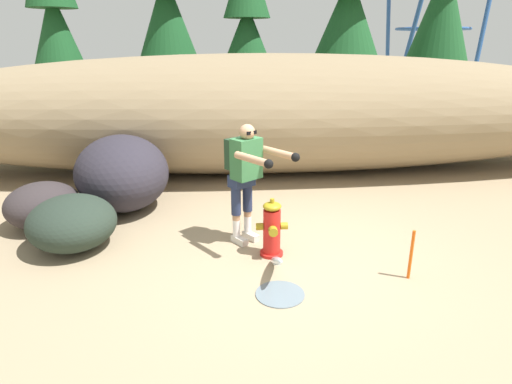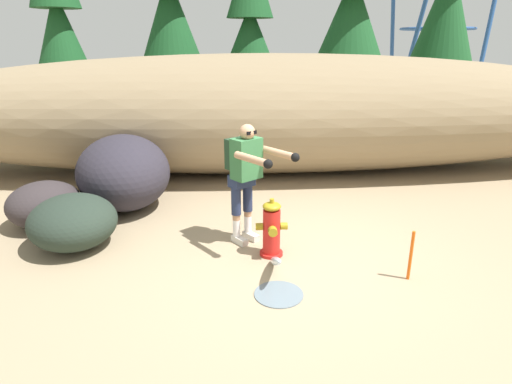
{
  "view_description": "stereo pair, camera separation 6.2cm",
  "coord_description": "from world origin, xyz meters",
  "px_view_note": "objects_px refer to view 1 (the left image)",
  "views": [
    {
      "loc": [
        -0.8,
        -4.74,
        2.6
      ],
      "look_at": [
        -0.45,
        0.48,
        0.75
      ],
      "focal_mm": 30.2,
      "sensor_mm": 36.0,
      "label": 1
    },
    {
      "loc": [
        -0.74,
        -4.74,
        2.6
      ],
      "look_at": [
        -0.45,
        0.48,
        0.75
      ],
      "focal_mm": 30.2,
      "sensor_mm": 36.0,
      "label": 2
    }
  ],
  "objects_px": {
    "fire_hydrant": "(272,230)",
    "utility_worker": "(246,170)",
    "boulder_outlier": "(53,200)",
    "boulder_large": "(122,173)",
    "boulder_small": "(43,205)",
    "survey_stake": "(411,255)",
    "boulder_mid": "(72,222)"
  },
  "relations": [
    {
      "from": "boulder_large",
      "to": "fire_hydrant",
      "type": "bearing_deg",
      "value": -39.19
    },
    {
      "from": "survey_stake",
      "to": "boulder_large",
      "type": "bearing_deg",
      "value": 146.37
    },
    {
      "from": "boulder_large",
      "to": "boulder_outlier",
      "type": "bearing_deg",
      "value": -176.24
    },
    {
      "from": "fire_hydrant",
      "to": "boulder_outlier",
      "type": "xyz_separation_m",
      "value": [
        -3.36,
        1.74,
        -0.17
      ]
    },
    {
      "from": "boulder_mid",
      "to": "survey_stake",
      "type": "relative_size",
      "value": 2.02
    },
    {
      "from": "fire_hydrant",
      "to": "boulder_small",
      "type": "distance_m",
      "value": 3.43
    },
    {
      "from": "boulder_mid",
      "to": "boulder_outlier",
      "type": "xyz_separation_m",
      "value": [
        -0.77,
        1.34,
        -0.17
      ]
    },
    {
      "from": "fire_hydrant",
      "to": "utility_worker",
      "type": "height_order",
      "value": "utility_worker"
    },
    {
      "from": "boulder_large",
      "to": "boulder_small",
      "type": "distance_m",
      "value": 1.25
    },
    {
      "from": "utility_worker",
      "to": "fire_hydrant",
      "type": "bearing_deg",
      "value": -0.32
    },
    {
      "from": "boulder_large",
      "to": "boulder_mid",
      "type": "bearing_deg",
      "value": -104.16
    },
    {
      "from": "fire_hydrant",
      "to": "utility_worker",
      "type": "xyz_separation_m",
      "value": [
        -0.31,
        0.39,
        0.68
      ]
    },
    {
      "from": "boulder_outlier",
      "to": "boulder_mid",
      "type": "bearing_deg",
      "value": -60.07
    },
    {
      "from": "utility_worker",
      "to": "survey_stake",
      "type": "distance_m",
      "value": 2.24
    },
    {
      "from": "utility_worker",
      "to": "boulder_mid",
      "type": "xyz_separation_m",
      "value": [
        -2.28,
        0.02,
        -0.68
      ]
    },
    {
      "from": "survey_stake",
      "to": "boulder_outlier",
      "type": "bearing_deg",
      "value": 153.59
    },
    {
      "from": "boulder_large",
      "to": "boulder_small",
      "type": "bearing_deg",
      "value": -145.41
    },
    {
      "from": "utility_worker",
      "to": "boulder_large",
      "type": "distance_m",
      "value": 2.44
    },
    {
      "from": "fire_hydrant",
      "to": "boulder_large",
      "type": "relative_size",
      "value": 0.42
    },
    {
      "from": "boulder_large",
      "to": "survey_stake",
      "type": "relative_size",
      "value": 3.02
    },
    {
      "from": "utility_worker",
      "to": "boulder_outlier",
      "type": "bearing_deg",
      "value": -152.14
    },
    {
      "from": "boulder_large",
      "to": "boulder_small",
      "type": "height_order",
      "value": "boulder_large"
    },
    {
      "from": "fire_hydrant",
      "to": "boulder_mid",
      "type": "relative_size",
      "value": 0.63
    },
    {
      "from": "boulder_small",
      "to": "boulder_mid",
      "type": "bearing_deg",
      "value": -47.75
    },
    {
      "from": "utility_worker",
      "to": "boulder_large",
      "type": "relative_size",
      "value": 0.9
    },
    {
      "from": "boulder_large",
      "to": "boulder_outlier",
      "type": "xyz_separation_m",
      "value": [
        -1.13,
        -0.07,
        -0.42
      ]
    },
    {
      "from": "fire_hydrant",
      "to": "utility_worker",
      "type": "bearing_deg",
      "value": 127.91
    },
    {
      "from": "boulder_small",
      "to": "boulder_large",
      "type": "bearing_deg",
      "value": 34.59
    },
    {
      "from": "utility_worker",
      "to": "boulder_small",
      "type": "distance_m",
      "value": 3.1
    },
    {
      "from": "boulder_small",
      "to": "survey_stake",
      "type": "height_order",
      "value": "boulder_small"
    },
    {
      "from": "boulder_mid",
      "to": "fire_hydrant",
      "type": "bearing_deg",
      "value": -8.95
    },
    {
      "from": "fire_hydrant",
      "to": "boulder_outlier",
      "type": "height_order",
      "value": "fire_hydrant"
    }
  ]
}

